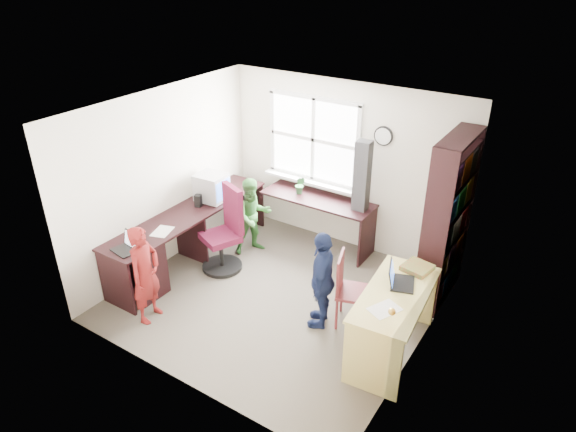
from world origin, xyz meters
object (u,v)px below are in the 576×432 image
(person_navy, at_px, (322,279))
(right_desk, at_px, (394,310))
(swivel_chair, at_px, (226,234))
(wooden_chair, at_px, (349,287))
(person_red, at_px, (145,274))
(laptop_right, at_px, (398,279))
(crt_monitor, at_px, (212,187))
(l_desk, at_px, (182,247))
(cd_tower, at_px, (362,176))
(potted_plant, at_px, (300,185))
(bookshelf, at_px, (447,224))
(person_green, at_px, (253,216))
(laptop_left, at_px, (127,246))

(person_navy, bearing_deg, right_desk, 69.72)
(swivel_chair, relative_size, wooden_chair, 1.31)
(right_desk, height_order, person_red, person_red)
(wooden_chair, bearing_deg, laptop_right, -20.99)
(wooden_chair, height_order, laptop_right, laptop_right)
(crt_monitor, distance_m, person_red, 1.77)
(l_desk, bearing_deg, laptop_right, 6.34)
(cd_tower, bearing_deg, l_desk, -136.41)
(potted_plant, bearing_deg, right_desk, -36.11)
(l_desk, distance_m, crt_monitor, 0.98)
(swivel_chair, bearing_deg, person_red, -70.23)
(laptop_right, bearing_deg, swivel_chair, 67.16)
(bookshelf, xyz_separation_m, person_red, (-2.70, -2.32, -0.40))
(crt_monitor, bearing_deg, person_green, 16.93)
(person_red, bearing_deg, person_green, -13.27)
(wooden_chair, distance_m, crt_monitor, 2.51)
(swivel_chair, xyz_separation_m, crt_monitor, (-0.49, 0.33, 0.44))
(right_desk, relative_size, potted_plant, 5.11)
(cd_tower, xyz_separation_m, person_green, (-1.32, -0.68, -0.68))
(person_navy, bearing_deg, potted_plant, -160.13)
(bookshelf, distance_m, person_red, 3.58)
(bookshelf, height_order, laptop_left, bookshelf)
(bookshelf, xyz_separation_m, laptop_left, (-3.08, -2.21, -0.20))
(swivel_chair, bearing_deg, laptop_right, 18.61)
(swivel_chair, height_order, crt_monitor, swivel_chair)
(l_desk, bearing_deg, laptop_left, -99.81)
(crt_monitor, relative_size, person_red, 0.35)
(person_navy, bearing_deg, bookshelf, 124.70)
(swivel_chair, distance_m, person_green, 0.55)
(right_desk, relative_size, crt_monitor, 3.28)
(l_desk, xyz_separation_m, person_green, (0.39, 1.04, 0.11))
(cd_tower, distance_m, person_red, 3.02)
(l_desk, relative_size, person_red, 2.43)
(right_desk, relative_size, laptop_right, 3.51)
(right_desk, bearing_deg, wooden_chair, 157.80)
(swivel_chair, xyz_separation_m, person_green, (0.06, 0.54, 0.06))
(swivel_chair, height_order, cd_tower, cd_tower)
(right_desk, bearing_deg, l_desk, 178.13)
(person_green, bearing_deg, wooden_chair, -77.80)
(l_desk, bearing_deg, potted_plant, 65.64)
(laptop_right, xyz_separation_m, potted_plant, (-2.06, 1.38, 0.06))
(swivel_chair, distance_m, person_navy, 1.71)
(person_navy, bearing_deg, swivel_chair, -120.62)
(bookshelf, distance_m, person_navy, 1.66)
(laptop_left, distance_m, laptop_right, 3.14)
(l_desk, bearing_deg, bookshelf, 26.43)
(swivel_chair, relative_size, person_navy, 0.97)
(swivel_chair, relative_size, cd_tower, 1.21)
(right_desk, distance_m, person_red, 2.80)
(wooden_chair, height_order, person_red, person_red)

